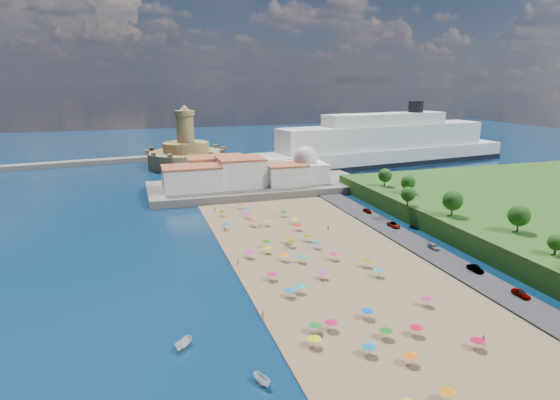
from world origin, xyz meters
name	(u,v)px	position (x,y,z in m)	size (l,w,h in m)	color
ground	(294,252)	(0.00, 0.00, 0.00)	(700.00, 700.00, 0.00)	#071938
terrace	(259,187)	(10.00, 73.00, 1.50)	(90.00, 36.00, 3.00)	#59544C
jetty	(195,175)	(-12.00, 108.00, 1.20)	(18.00, 70.00, 2.40)	#59544C
waterfront_buildings	(227,173)	(-3.05, 73.64, 7.88)	(57.00, 29.00, 11.00)	silver
domed_building	(305,167)	(30.00, 71.00, 8.97)	(16.00, 16.00, 15.00)	silver
fortress	(186,154)	(-12.00, 138.00, 6.68)	(40.00, 40.00, 32.40)	#99804C
cruise_ship	(384,146)	(91.32, 112.66, 9.97)	(155.64, 43.00, 33.65)	black
beach_parasols	(306,261)	(-1.23, -11.98, 2.15)	(31.94, 112.54, 2.20)	gray
beachgoers	(282,238)	(-0.60, 8.72, 1.11)	(34.51, 99.36, 1.89)	tan
moored_boats	(215,358)	(-29.14, -43.75, 0.79)	(13.61, 17.76, 1.64)	white
parked_cars	(426,242)	(36.00, -7.38, 1.39)	(2.50, 71.76, 1.45)	gray
hillside_trees	(473,208)	(50.10, -7.74, 10.08)	(17.92, 106.89, 7.56)	#382314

